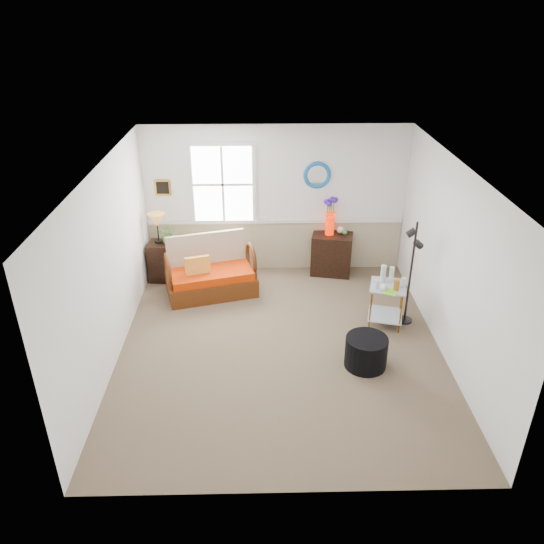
{
  "coord_description": "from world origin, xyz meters",
  "views": [
    {
      "loc": [
        -0.26,
        -6.19,
        4.42
      ],
      "look_at": [
        -0.12,
        0.16,
        1.12
      ],
      "focal_mm": 35.0,
      "sensor_mm": 36.0,
      "label": 1
    }
  ],
  "objects_px": {
    "loveseat": "(210,267)",
    "floor_lamp": "(411,274)",
    "side_table": "(386,305)",
    "lamp_stand": "(161,261)",
    "ottoman": "(366,352)",
    "cabinet": "(332,254)"
  },
  "relations": [
    {
      "from": "floor_lamp",
      "to": "cabinet",
      "type": "bearing_deg",
      "value": 117.47
    },
    {
      "from": "cabinet",
      "to": "ottoman",
      "type": "height_order",
      "value": "cabinet"
    },
    {
      "from": "lamp_stand",
      "to": "floor_lamp",
      "type": "height_order",
      "value": "floor_lamp"
    },
    {
      "from": "side_table",
      "to": "floor_lamp",
      "type": "xyz_separation_m",
      "value": [
        0.32,
        0.06,
        0.49
      ]
    },
    {
      "from": "loveseat",
      "to": "floor_lamp",
      "type": "relative_size",
      "value": 0.88
    },
    {
      "from": "lamp_stand",
      "to": "loveseat",
      "type": "bearing_deg",
      "value": -29.16
    },
    {
      "from": "lamp_stand",
      "to": "cabinet",
      "type": "distance_m",
      "value": 2.99
    },
    {
      "from": "side_table",
      "to": "floor_lamp",
      "type": "height_order",
      "value": "floor_lamp"
    },
    {
      "from": "side_table",
      "to": "ottoman",
      "type": "distance_m",
      "value": 1.14
    },
    {
      "from": "ottoman",
      "to": "cabinet",
      "type": "bearing_deg",
      "value": 92.9
    },
    {
      "from": "ottoman",
      "to": "floor_lamp",
      "type": "bearing_deg",
      "value": 53.47
    },
    {
      "from": "loveseat",
      "to": "side_table",
      "type": "xyz_separation_m",
      "value": [
        2.7,
        -1.02,
        -0.14
      ]
    },
    {
      "from": "loveseat",
      "to": "ottoman",
      "type": "distance_m",
      "value": 3.03
    },
    {
      "from": "floor_lamp",
      "to": "loveseat",
      "type": "bearing_deg",
      "value": 159.82
    },
    {
      "from": "loveseat",
      "to": "ottoman",
      "type": "bearing_deg",
      "value": -58.11
    },
    {
      "from": "floor_lamp",
      "to": "ottoman",
      "type": "xyz_separation_m",
      "value": [
        -0.8,
        -1.08,
        -0.6
      ]
    },
    {
      "from": "floor_lamp",
      "to": "ottoman",
      "type": "relative_size",
      "value": 2.89
    },
    {
      "from": "lamp_stand",
      "to": "ottoman",
      "type": "distance_m",
      "value": 4.03
    },
    {
      "from": "lamp_stand",
      "to": "side_table",
      "type": "bearing_deg",
      "value": -22.83
    },
    {
      "from": "cabinet",
      "to": "ottoman",
      "type": "bearing_deg",
      "value": -75.58
    },
    {
      "from": "side_table",
      "to": "floor_lamp",
      "type": "relative_size",
      "value": 0.4
    },
    {
      "from": "lamp_stand",
      "to": "cabinet",
      "type": "bearing_deg",
      "value": 3.15
    }
  ]
}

